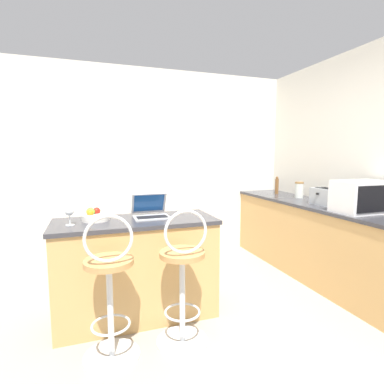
{
  "coord_description": "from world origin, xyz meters",
  "views": [
    {
      "loc": [
        -0.85,
        -1.82,
        1.44
      ],
      "look_at": [
        0.36,
        1.67,
        0.98
      ],
      "focal_mm": 28.0,
      "sensor_mm": 36.0,
      "label": 1
    }
  ],
  "objects": [
    {
      "name": "pepper_mill",
      "position": [
        1.7,
        1.82,
        1.0
      ],
      "size": [
        0.05,
        0.05,
        0.25
      ],
      "color": "brown",
      "rests_on": "counter_right"
    },
    {
      "name": "storage_jar",
      "position": [
        1.75,
        1.4,
        0.99
      ],
      "size": [
        0.11,
        0.11,
        0.21
      ],
      "color": "silver",
      "rests_on": "counter_right"
    },
    {
      "name": "toaster",
      "position": [
        1.65,
        0.83,
        0.98
      ],
      "size": [
        0.23,
        0.28,
        0.19
      ],
      "color": "#9EA3A8",
      "rests_on": "counter_right"
    },
    {
      "name": "wall_back",
      "position": [
        0.0,
        2.32,
        1.3
      ],
      "size": [
        12.0,
        0.06,
        2.6
      ],
      "color": "silver",
      "rests_on": "ground_plane"
    },
    {
      "name": "bar_stool_near",
      "position": [
        -0.74,
        0.23,
        0.51
      ],
      "size": [
        0.4,
        0.4,
        1.06
      ],
      "color": "silver",
      "rests_on": "ground_plane"
    },
    {
      "name": "bar_stool_far",
      "position": [
        -0.21,
        0.23,
        0.51
      ],
      "size": [
        0.4,
        0.4,
        1.06
      ],
      "color": "silver",
      "rests_on": "ground_plane"
    },
    {
      "name": "fruit_bowl",
      "position": [
        -0.81,
        0.83,
        0.92
      ],
      "size": [
        0.23,
        0.23,
        0.11
      ],
      "color": "silver",
      "rests_on": "breakfast_bar"
    },
    {
      "name": "ground_plane",
      "position": [
        0.0,
        0.0,
        0.0
      ],
      "size": [
        20.0,
        20.0,
        0.0
      ],
      "primitive_type": "plane",
      "color": "gray"
    },
    {
      "name": "wine_glass_short",
      "position": [
        -1.01,
        0.71,
        0.99
      ],
      "size": [
        0.07,
        0.07,
        0.15
      ],
      "color": "silver",
      "rests_on": "breakfast_bar"
    },
    {
      "name": "microwave",
      "position": [
        1.65,
        0.36,
        1.04
      ],
      "size": [
        0.5,
        0.33,
        0.31
      ],
      "color": "silver",
      "rests_on": "counter_right"
    },
    {
      "name": "counter_right",
      "position": [
        1.66,
        0.89,
        0.44
      ],
      "size": [
        0.61,
        2.82,
        0.88
      ],
      "color": "tan",
      "rests_on": "ground_plane"
    },
    {
      "name": "laptop",
      "position": [
        -0.33,
        0.83,
        0.94
      ],
      "size": [
        0.32,
        0.29,
        0.21
      ],
      "color": "#B7BABF",
      "rests_on": "breakfast_bar"
    },
    {
      "name": "breakfast_bar",
      "position": [
        -0.48,
        0.75,
        0.44
      ],
      "size": [
        1.39,
        0.58,
        0.88
      ],
      "color": "tan",
      "rests_on": "ground_plane"
    }
  ]
}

